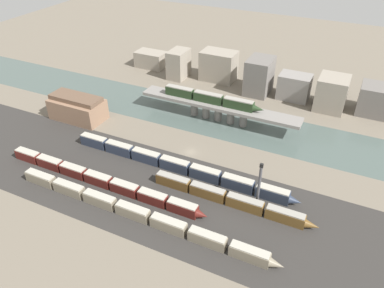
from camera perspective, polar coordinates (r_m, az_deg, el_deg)
ground_plane at (r=137.00m, az=-0.20°, el=-1.26°), size 400.00×400.00×0.00m
railbed_yard at (r=120.41m, az=-5.22°, el=-7.18°), size 280.00×42.00×0.01m
river_water at (r=157.31m, az=3.97°, el=3.69°), size 320.00×27.44×0.01m
bridge at (r=154.54m, az=4.05°, el=5.52°), size 67.87×8.02×7.39m
train_on_bridge at (r=153.92m, az=2.99°, el=6.96°), size 42.87×3.03×3.98m
train_yard_near at (r=111.24m, az=-8.43°, el=-10.38°), size 85.41×2.86×3.71m
train_yard_mid at (r=124.74m, az=-13.65°, el=-5.39°), size 73.97×3.03×3.70m
train_yard_far at (r=114.94m, az=5.79°, el=-8.33°), size 51.73×2.77×3.87m
train_yard_outer at (r=127.00m, az=-2.16°, el=-3.34°), size 82.13×3.03×4.18m
warehouse_building at (r=162.89m, az=-17.04°, el=5.30°), size 22.31×11.93×10.38m
signal_tower at (r=111.89m, az=10.18°, el=-6.19°), size 1.00×0.85×15.54m
city_block_far_left at (r=208.93m, az=-6.28°, el=12.70°), size 15.89×9.72×8.37m
city_block_left at (r=193.78m, az=-2.06°, el=12.09°), size 8.29×12.52×14.18m
city_block_center at (r=191.29m, az=4.08°, el=11.80°), size 17.09×11.36×14.64m
city_block_right at (r=179.46m, az=10.21°, el=10.16°), size 10.87×15.02×16.63m
city_block_far_right at (r=178.35m, az=15.30°, el=8.41°), size 14.01×10.03×11.44m
city_block_tall at (r=173.49m, az=20.51°, el=7.26°), size 12.35×13.82×14.53m
city_block_low at (r=177.20m, az=26.28°, el=6.03°), size 14.11×12.77×12.55m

